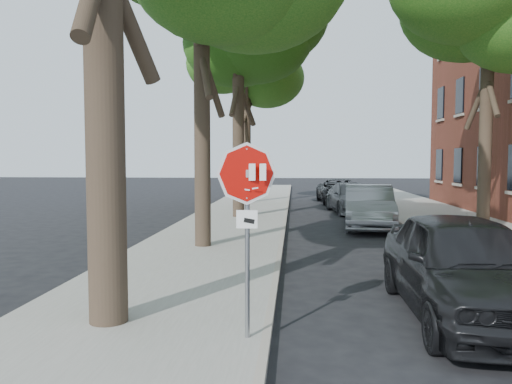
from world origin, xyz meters
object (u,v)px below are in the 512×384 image
car_c (352,198)px  car_d (340,191)px  car_a (464,265)px  car_b (369,207)px  tree_far (247,73)px  tree_right (487,10)px  tree_mid_b (238,25)px  stop_sign (247,202)px

car_c → car_d: bearing=84.2°
car_a → car_b: (0.00, 10.18, -0.05)m
car_b → car_c: bearing=95.5°
car_d → car_c: bearing=-92.1°
tree_far → tree_right: 14.02m
tree_right → car_d: bearing=106.2°
tree_mid_b → car_a: size_ratio=2.12×
stop_sign → tree_right: bearing=56.6°
tree_far → tree_right: same height
tree_mid_b → car_d: tree_mid_b is taller
tree_right → stop_sign: bearing=-123.4°
stop_sign → car_d: 22.40m
car_b → car_c: 5.29m
car_a → tree_far: bearing=105.5°
stop_sign → car_b: bearing=74.3°
stop_sign → car_a: bearing=24.8°
stop_sign → car_c: bearing=79.0°
tree_mid_b → car_b: bearing=-25.9°
car_c → tree_far: bearing=135.2°
stop_sign → car_a: 3.80m
tree_right → car_a: 11.24m
tree_mid_b → stop_sign: bearing=-83.1°
car_a → car_d: size_ratio=0.99×
car_b → car_c: (0.00, 5.29, -0.09)m
tree_mid_b → tree_right: bearing=-25.5°
tree_mid_b → tree_right: size_ratio=1.11×
stop_sign → tree_right: 13.23m
tree_mid_b → car_c: bearing=29.5°
car_c → tree_right: bearing=-70.7°
tree_mid_b → tree_far: size_ratio=1.11×
stop_sign → tree_mid_b: bearing=96.9°
car_c → car_d: size_ratio=0.97×
stop_sign → car_c: stop_sign is taller
car_b → car_a: bearing=-84.5°
car_d → car_b: bearing=-92.7°
stop_sign → car_d: stop_sign is taller
tree_far → car_b: tree_far is taller
car_b → car_c: car_b is taller
stop_sign → car_d: (3.20, 22.13, -1.27)m
tree_far → car_a: bearing=-74.8°
car_d → tree_mid_b: bearing=-124.9°
car_a → car_c: size_ratio=1.02×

